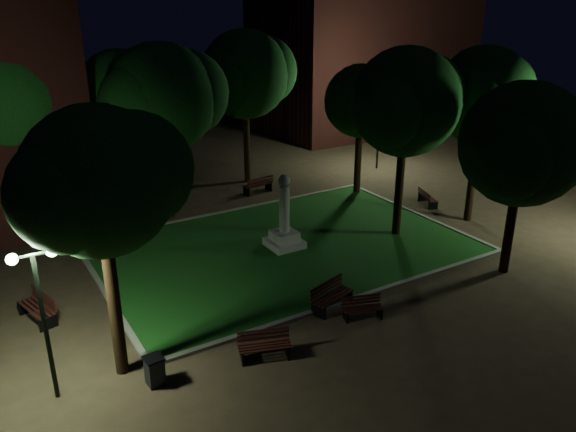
# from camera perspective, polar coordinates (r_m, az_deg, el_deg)

# --- Properties ---
(ground) EXTENTS (80.00, 80.00, 0.00)m
(ground) POSITION_cam_1_polar(r_m,az_deg,el_deg) (22.53, 2.25, -5.07)
(ground) COLOR #3F2F22
(lawn) EXTENTS (15.00, 10.00, 0.08)m
(lawn) POSITION_cam_1_polar(r_m,az_deg,el_deg) (24.04, -0.37, -3.18)
(lawn) COLOR #184D18
(lawn) RESTS_ON ground
(lawn_kerb) EXTENTS (15.40, 10.40, 0.12)m
(lawn_kerb) POSITION_cam_1_polar(r_m,az_deg,el_deg) (24.03, -0.37, -3.13)
(lawn_kerb) COLOR slate
(lawn_kerb) RESTS_ON ground
(monument) EXTENTS (1.40, 1.40, 3.20)m
(monument) POSITION_cam_1_polar(r_m,az_deg,el_deg) (23.67, -0.38, -1.16)
(monument) COLOR #ACA59C
(monument) RESTS_ON lawn
(building_far) EXTENTS (16.00, 10.00, 12.00)m
(building_far) POSITION_cam_1_polar(r_m,az_deg,el_deg) (47.14, 7.51, 16.26)
(building_far) COLOR #4A1B18
(building_far) RESTS_ON ground
(tree_west) EXTENTS (4.81, 3.93, 7.67)m
(tree_west) POSITION_cam_1_polar(r_m,az_deg,el_deg) (14.84, -18.36, 3.32)
(tree_west) COLOR black
(tree_west) RESTS_ON ground
(tree_north_wl) EXTENTS (6.11, 4.99, 8.29)m
(tree_north_wl) POSITION_cam_1_polar(r_m,az_deg,el_deg) (26.33, -12.46, 11.61)
(tree_north_wl) COLOR black
(tree_north_wl) RESTS_ON ground
(tree_north_er) EXTENTS (5.95, 4.86, 8.53)m
(tree_north_er) POSITION_cam_1_polar(r_m,az_deg,el_deg) (31.59, -4.22, 14.15)
(tree_north_er) COLOR black
(tree_north_er) RESTS_ON ground
(tree_ne) EXTENTS (4.63, 3.78, 6.92)m
(tree_ne) POSITION_cam_1_polar(r_m,az_deg,el_deg) (29.83, 7.55, 11.51)
(tree_ne) COLOR black
(tree_ne) RESTS_ON ground
(tree_east) EXTENTS (5.36, 4.38, 8.14)m
(tree_east) POSITION_cam_1_polar(r_m,az_deg,el_deg) (26.97, 19.31, 11.48)
(tree_east) COLOR black
(tree_east) RESTS_ON ground
(tree_se) EXTENTS (5.58, 4.56, 7.37)m
(tree_se) POSITION_cam_1_polar(r_m,az_deg,el_deg) (22.07, 22.93, 6.75)
(tree_se) COLOR black
(tree_se) RESTS_ON ground
(tree_nw) EXTENTS (6.81, 5.56, 8.82)m
(tree_nw) POSITION_cam_1_polar(r_m,az_deg,el_deg) (27.35, -26.89, 10.72)
(tree_nw) COLOR black
(tree_nw) RESTS_ON ground
(tree_far_north) EXTENTS (5.50, 4.49, 7.74)m
(tree_far_north) POSITION_cam_1_polar(r_m,az_deg,el_deg) (29.66, -16.32, 11.72)
(tree_far_north) COLOR black
(tree_far_north) RESTS_ON ground
(tree_extra) EXTENTS (5.60, 4.57, 8.26)m
(tree_extra) POSITION_cam_1_polar(r_m,az_deg,el_deg) (24.23, 12.07, 11.26)
(tree_extra) COLOR black
(tree_extra) RESTS_ON ground
(lamppost_sw) EXTENTS (1.18, 0.28, 4.33)m
(lamppost_sw) POSITION_cam_1_polar(r_m,az_deg,el_deg) (15.42, -23.91, -7.53)
(lamppost_sw) COLOR black
(lamppost_sw) RESTS_ON ground
(lamppost_ne) EXTENTS (1.18, 0.28, 4.66)m
(lamppost_ne) POSITION_cam_1_polar(r_m,az_deg,el_deg) (35.04, 9.28, 9.91)
(lamppost_ne) COLOR black
(lamppost_ne) RESTS_ON ground
(bench_near_left) EXTENTS (1.81, 1.06, 0.94)m
(bench_near_left) POSITION_cam_1_polar(r_m,az_deg,el_deg) (19.48, 4.38, -8.15)
(bench_near_left) COLOR black
(bench_near_left) RESTS_ON ground
(bench_near_right) EXTENTS (1.45, 0.90, 0.75)m
(bench_near_right) POSITION_cam_1_polar(r_m,az_deg,el_deg) (19.09, 7.56, -9.26)
(bench_near_right) COLOR black
(bench_near_right) RESTS_ON ground
(bench_west_near) EXTENTS (1.66, 1.02, 0.86)m
(bench_west_near) POSITION_cam_1_polar(r_m,az_deg,el_deg) (17.02, -2.40, -13.04)
(bench_west_near) COLOR black
(bench_west_near) RESTS_ON ground
(bench_left_side) EXTENTS (1.04, 1.83, 0.95)m
(bench_left_side) POSITION_cam_1_polar(r_m,az_deg,el_deg) (20.49, -24.00, -8.53)
(bench_left_side) COLOR black
(bench_left_side) RESTS_ON ground
(bench_right_side) EXTENTS (0.97, 1.54, 0.80)m
(bench_right_side) POSITION_cam_1_polar(r_m,az_deg,el_deg) (29.72, 13.94, 1.76)
(bench_right_side) COLOR black
(bench_right_side) RESTS_ON ground
(bench_far_side) EXTENTS (1.76, 0.80, 0.93)m
(bench_far_side) POSITION_cam_1_polar(r_m,az_deg,el_deg) (30.71, -3.05, 3.13)
(bench_far_side) COLOR black
(bench_far_side) RESTS_ON ground
(trash_bin) EXTENTS (0.54, 0.54, 0.86)m
(trash_bin) POSITION_cam_1_polar(r_m,az_deg,el_deg) (16.41, -13.39, -15.01)
(trash_bin) COLOR black
(trash_bin) RESTS_ON ground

